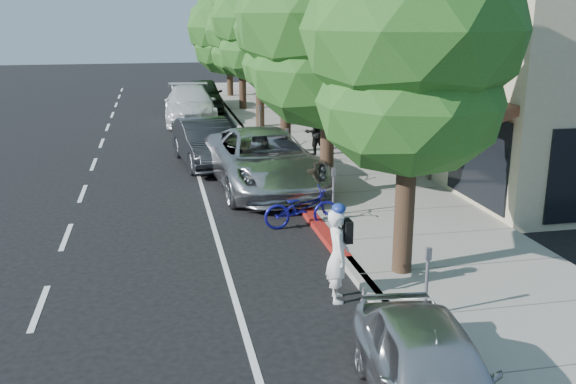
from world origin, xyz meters
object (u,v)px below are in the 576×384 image
object	(u,v)px
street_tree_4	(242,32)
pedestrian	(314,132)
street_tree_5	(229,29)
dark_sedan	(206,143)
cyclist	(338,256)
street_tree_0	(413,36)
dark_suv_far	(203,95)
street_tree_3	(259,20)
street_tree_1	(329,18)
street_tree_2	(286,31)
silver_suv	(264,160)
white_pickup	(190,105)
near_car_a	(430,372)
bicycle	(302,208)

from	to	relation	value
street_tree_4	pedestrian	world-z (taller)	street_tree_4
street_tree_4	street_tree_5	world-z (taller)	street_tree_5
dark_sedan	pedestrian	xyz separation A→B (m)	(4.06, 0.26, 0.19)
street_tree_5	cyclist	world-z (taller)	street_tree_5
street_tree_0	dark_suv_far	distance (m)	25.18
street_tree_3	street_tree_1	bearing A→B (deg)	-90.00
dark_sedan	dark_suv_far	world-z (taller)	dark_suv_far
street_tree_0	street_tree_2	size ratio (longest dim) A/B	1.05
street_tree_2	cyclist	size ratio (longest dim) A/B	4.07
pedestrian	street_tree_2	bearing A→B (deg)	-54.57
street_tree_3	street_tree_4	world-z (taller)	street_tree_3
street_tree_5	dark_sedan	xyz separation A→B (m)	(-3.10, -18.90, -3.54)
street_tree_3	street_tree_4	size ratio (longest dim) A/B	1.15
pedestrian	street_tree_5	bearing A→B (deg)	-108.08
cyclist	pedestrian	size ratio (longest dim) A/B	1.06
street_tree_1	pedestrian	world-z (taller)	street_tree_1
street_tree_3	silver_suv	bearing A→B (deg)	-98.61
white_pickup	street_tree_5	bearing A→B (deg)	72.98
street_tree_0	dark_sedan	bearing A→B (deg)	105.60
street_tree_0	street_tree_4	size ratio (longest dim) A/B	1.12
street_tree_5	pedestrian	distance (m)	18.96
street_tree_3	cyclist	bearing A→B (deg)	-94.87
street_tree_1	street_tree_3	distance (m)	12.00
street_tree_3	white_pickup	xyz separation A→B (m)	(-3.10, 2.72, -4.10)
street_tree_2	street_tree_4	bearing A→B (deg)	90.00
street_tree_1	street_tree_5	bearing A→B (deg)	90.00
street_tree_0	near_car_a	size ratio (longest dim) A/B	1.98
street_tree_4	street_tree_5	distance (m)	6.00
street_tree_4	pedestrian	size ratio (longest dim) A/B	4.08
street_tree_0	cyclist	distance (m)	4.34
street_tree_0	near_car_a	xyz separation A→B (m)	(-1.40, -4.54, -4.19)
street_tree_1	near_car_a	bearing A→B (deg)	-97.57
street_tree_0	street_tree_5	distance (m)	30.00
cyclist	bicycle	bearing A→B (deg)	5.01
white_pickup	near_car_a	xyz separation A→B (m)	(1.70, -25.26, -0.21)
street_tree_4	dark_sedan	size ratio (longest dim) A/B	1.41
street_tree_1	street_tree_5	xyz separation A→B (m)	(-0.00, 24.00, -0.80)
street_tree_1	street_tree_2	distance (m)	6.02
street_tree_1	street_tree_3	xyz separation A→B (m)	(0.00, 12.00, -0.17)
street_tree_2	street_tree_4	world-z (taller)	street_tree_2
silver_suv	street_tree_3	bearing A→B (deg)	77.33
bicycle	dark_sedan	xyz separation A→B (m)	(-1.80, 7.54, 0.30)
street_tree_4	bicycle	world-z (taller)	street_tree_4
pedestrian	dark_sedan	bearing A→B (deg)	-17.39
near_car_a	street_tree_3	bearing A→B (deg)	92.75
street_tree_3	street_tree_5	xyz separation A→B (m)	(-0.00, 12.00, -0.63)
cyclist	white_pickup	bearing A→B (deg)	12.96
cyclist	bicycle	size ratio (longest dim) A/B	0.92
street_tree_5	dark_suv_far	distance (m)	6.63
near_car_a	street_tree_5	bearing A→B (deg)	93.99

